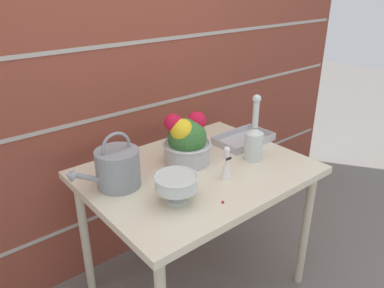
% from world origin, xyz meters
% --- Properties ---
extents(ground_plane, '(12.00, 12.00, 0.00)m').
position_xyz_m(ground_plane, '(0.00, 0.00, 0.00)').
color(ground_plane, slate).
extents(brick_wall, '(3.60, 0.08, 2.20)m').
position_xyz_m(brick_wall, '(0.00, 0.54, 1.10)').
color(brick_wall, brown).
rests_on(brick_wall, ground_plane).
extents(patio_table, '(1.06, 0.81, 0.74)m').
position_xyz_m(patio_table, '(0.00, 0.00, 0.67)').
color(patio_table, beige).
rests_on(patio_table, ground_plane).
extents(watering_can, '(0.34, 0.19, 0.26)m').
position_xyz_m(watering_can, '(-0.37, 0.11, 0.83)').
color(watering_can, gray).
rests_on(watering_can, patio_table).
extents(crystal_pedestal_bowl, '(0.19, 0.19, 0.12)m').
position_xyz_m(crystal_pedestal_bowl, '(-0.25, -0.16, 0.82)').
color(crystal_pedestal_bowl, silver).
rests_on(crystal_pedestal_bowl, patio_table).
extents(flower_planter, '(0.24, 0.24, 0.26)m').
position_xyz_m(flower_planter, '(0.01, 0.09, 0.86)').
color(flower_planter, '#BCBCC1').
rests_on(flower_planter, patio_table).
extents(glass_decanter, '(0.09, 0.09, 0.34)m').
position_xyz_m(glass_decanter, '(0.29, -0.09, 0.85)').
color(glass_decanter, silver).
rests_on(glass_decanter, patio_table).
extents(figurine_vase, '(0.06, 0.06, 0.16)m').
position_xyz_m(figurine_vase, '(0.05, -0.15, 0.80)').
color(figurine_vase, white).
rests_on(figurine_vase, patio_table).
extents(wire_tray, '(0.32, 0.20, 0.04)m').
position_xyz_m(wire_tray, '(0.42, 0.09, 0.75)').
color(wire_tray, '#B7B7BC').
rests_on(wire_tray, patio_table).
extents(fallen_petal, '(0.01, 0.01, 0.01)m').
position_xyz_m(fallen_petal, '(-0.11, -0.29, 0.74)').
color(fallen_petal, red).
rests_on(fallen_petal, patio_table).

